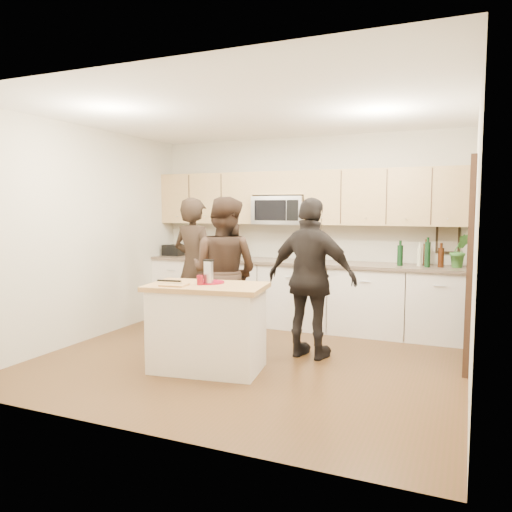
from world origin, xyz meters
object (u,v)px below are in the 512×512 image
at_px(woman_left, 194,266).
at_px(toaster, 173,250).
at_px(woman_center, 224,273).
at_px(woman_right, 311,278).
at_px(island, 207,327).

bearing_deg(woman_left, toaster, -34.48).
xyz_separation_m(toaster, woman_center, (1.55, -1.31, -0.12)).
height_order(toaster, woman_left, woman_left).
height_order(woman_center, woman_right, woman_center).
distance_m(island, woman_left, 1.60).
distance_m(island, toaster, 2.87).
relative_size(woman_left, woman_center, 1.00).
bearing_deg(woman_center, toaster, -37.53).
xyz_separation_m(toaster, woman_right, (2.65, -1.33, -0.12)).
relative_size(island, toaster, 4.47).
bearing_deg(toaster, woman_center, -40.06).
xyz_separation_m(island, toaster, (-1.79, 2.17, 0.57)).
height_order(island, toaster, toaster).
bearing_deg(island, woman_right, 35.80).
distance_m(woman_center, woman_right, 1.10).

